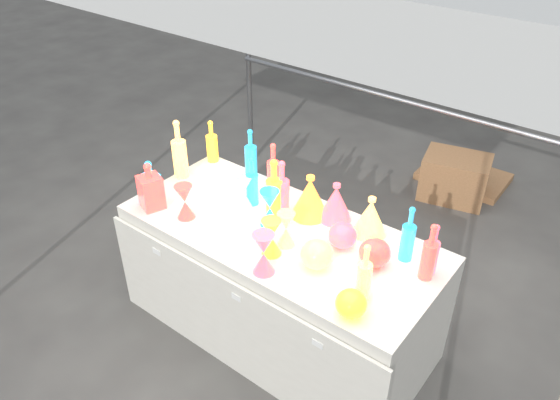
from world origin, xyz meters
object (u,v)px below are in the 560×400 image
Objects in this scene: lampshade_0 at (310,196)px; display_table at (279,283)px; cardboard_box_closed at (455,177)px; globe_0 at (351,305)px; hourglass_0 at (185,202)px; bottle_0 at (212,141)px.

display_table is at bearing -95.53° from lampshade_0.
globe_0 is (0.40, -2.37, 0.62)m from cardboard_box_closed.
cardboard_box_closed is 2.48m from globe_0.
cardboard_box_closed is 2.53× the size of hourglass_0.
cardboard_box_closed is 1.80× the size of bottle_0.
display_table is 3.52× the size of cardboard_box_closed.
hourglass_0 is at bearing -121.04° from cardboard_box_closed.
cardboard_box_closed is 1.98m from lampshade_0.
bottle_0 is at bearing 156.18° from globe_0.
cardboard_box_closed is 2.15m from bottle_0.
globe_0 is at bearing -24.89° from display_table.
globe_0 reaches higher than display_table.
bottle_0 reaches higher than globe_0.
cardboard_box_closed is 2.50m from hourglass_0.
lampshade_0 reaches higher than hourglass_0.
globe_0 is at bearing -37.35° from lampshade_0.
display_table reaches higher than cardboard_box_closed.
cardboard_box_closed is at bearing 87.86° from lampshade_0.
lampshade_0 is at bearing 39.75° from hourglass_0.
globe_0 is at bearing -23.82° from bottle_0.
display_table is 7.22× the size of lampshade_0.
display_table is 0.72m from hourglass_0.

